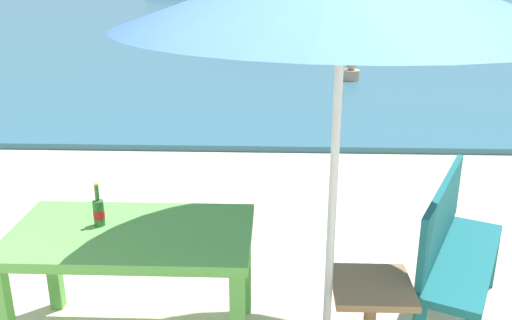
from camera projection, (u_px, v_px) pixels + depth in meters
sea_water at (286, 7)px, 30.49m from camera, size 120.00×50.00×0.08m
picnic_table_green at (132, 247)px, 3.25m from camera, size 1.40×0.80×0.76m
beer_bottle_amber at (99, 211)px, 3.25m from camera, size 0.07×0.07×0.26m
side_table_wood at (370, 312)px, 3.15m from camera, size 0.44×0.44×0.54m
bench_teal_center at (453, 245)px, 3.51m from camera, size 0.84×1.24×0.95m
swimmer_person at (351, 72)px, 10.86m from camera, size 0.34×0.34×0.41m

